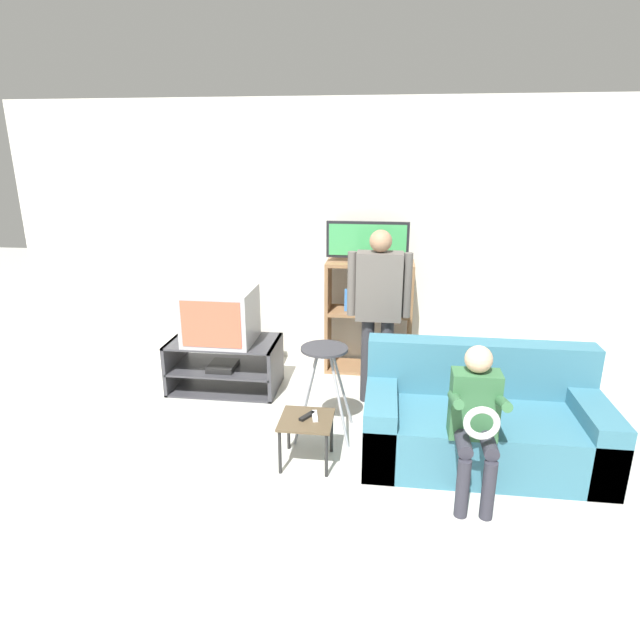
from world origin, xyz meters
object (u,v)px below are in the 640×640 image
at_px(media_shelf, 368,316).
at_px(folding_stool, 324,365).
at_px(television_flat, 367,243).
at_px(television_main, 220,316).
at_px(snack_table, 306,425).
at_px(person_seated_child, 476,414).
at_px(tv_stand, 225,365).
at_px(person_standing_adult, 379,302).
at_px(remote_control_black, 307,416).
at_px(remote_control_white, 315,416).
at_px(couch, 481,423).

relative_size(media_shelf, folding_stool, 1.53).
bearing_deg(television_flat, television_main, -153.88).
distance_m(snack_table, person_seated_child, 1.15).
bearing_deg(tv_stand, television_flat, 25.83).
height_order(media_shelf, person_standing_adult, person_standing_adult).
bearing_deg(remote_control_black, remote_control_white, 40.15).
distance_m(snack_table, remote_control_white, 0.09).
distance_m(television_main, remote_control_white, 1.53).
bearing_deg(television_main, couch, -21.93).
bearing_deg(tv_stand, couch, -22.37).
bearing_deg(tv_stand, folding_stool, -35.27).
bearing_deg(television_flat, folding_stool, -100.51).
xyz_separation_m(tv_stand, remote_control_white, (0.99, -1.11, 0.12)).
height_order(folding_stool, couch, couch).
bearing_deg(person_seated_child, folding_stool, 147.36).
relative_size(tv_stand, television_flat, 1.27).
height_order(television_main, remote_control_white, television_main).
distance_m(remote_control_white, couch, 1.19).
bearing_deg(remote_control_black, person_standing_adult, 96.88).
xyz_separation_m(remote_control_black, couch, (1.22, 0.23, -0.09)).
bearing_deg(folding_stool, television_main, 145.63).
distance_m(media_shelf, person_standing_adult, 0.79).
xyz_separation_m(remote_control_white, person_standing_adult, (0.40, 1.02, 0.56)).
xyz_separation_m(folding_stool, couch, (1.15, -0.18, -0.31)).
bearing_deg(remote_control_black, television_flat, 110.20).
height_order(tv_stand, media_shelf, media_shelf).
height_order(media_shelf, television_flat, television_flat).
distance_m(snack_table, remote_control_black, 0.06).
bearing_deg(person_seated_child, tv_stand, 146.03).
bearing_deg(person_standing_adult, folding_stool, -121.24).
height_order(folding_stool, remote_control_white, folding_stool).
bearing_deg(tv_stand, remote_control_white, -48.14).
distance_m(remote_control_white, person_seated_child, 1.09).
xyz_separation_m(tv_stand, folding_stool, (1.01, -0.72, 0.35)).
bearing_deg(couch, person_seated_child, -105.61).
bearing_deg(remote_control_white, television_flat, 69.58).
height_order(tv_stand, snack_table, tv_stand).
height_order(media_shelf, person_seated_child, media_shelf).
bearing_deg(couch, television_main, 158.07).
relative_size(remote_control_black, couch, 0.09).
bearing_deg(television_main, remote_control_white, -47.39).
bearing_deg(media_shelf, tv_stand, -154.30).
distance_m(television_main, media_shelf, 1.45).
distance_m(tv_stand, couch, 2.34).
bearing_deg(person_seated_child, television_flat, 111.36).
height_order(folding_stool, remote_control_black, folding_stool).
height_order(tv_stand, television_main, television_main).
bearing_deg(snack_table, person_seated_child, -12.02).
bearing_deg(television_main, media_shelf, 25.98).
xyz_separation_m(tv_stand, television_main, (-0.01, -0.01, 0.48)).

